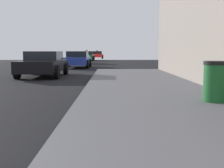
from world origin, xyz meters
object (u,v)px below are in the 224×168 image
(trash_bin, at_px, (216,81))
(car_white, at_px, (79,57))
(car_red, at_px, (97,55))
(car_black, at_px, (44,64))
(car_blue, at_px, (77,59))
(car_green, at_px, (87,56))

(trash_bin, distance_m, car_white, 24.08)
(car_red, bearing_deg, car_white, 87.09)
(car_black, xyz_separation_m, car_blue, (0.80, 7.90, 0.00))
(car_red, bearing_deg, car_green, 84.05)
(car_blue, distance_m, car_red, 26.63)
(trash_bin, height_order, car_red, car_red)
(trash_bin, distance_m, car_black, 9.98)
(car_blue, relative_size, car_white, 1.03)
(trash_bin, relative_size, car_red, 0.21)
(car_white, bearing_deg, car_red, -92.91)
(car_black, height_order, car_blue, same)
(car_blue, xyz_separation_m, car_red, (0.31, 26.63, 0.00))
(car_green, bearing_deg, car_white, 90.07)
(trash_bin, bearing_deg, car_white, 103.47)
(car_blue, distance_m, car_green, 17.12)
(trash_bin, bearing_deg, car_red, 96.19)
(car_green, bearing_deg, trash_bin, 99.62)
(car_blue, bearing_deg, car_red, -90.66)
(trash_bin, distance_m, car_blue, 16.80)
(car_black, height_order, car_red, car_red)
(car_black, distance_m, car_red, 34.55)
(car_blue, distance_m, car_white, 7.38)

